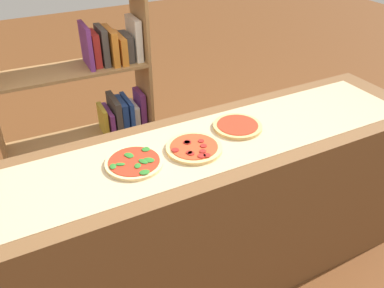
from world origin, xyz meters
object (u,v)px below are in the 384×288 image
pizza_pepperoni_1 (194,148)px  pizza_plain_2 (238,126)px  pizza_spinach_0 (134,162)px  bookshelf (96,106)px

pizza_pepperoni_1 → pizza_plain_2: pizza_pepperoni_1 is taller
pizza_spinach_0 → pizza_plain_2: bearing=5.2°
pizza_pepperoni_1 → pizza_plain_2: (0.27, 0.07, -0.00)m
pizza_spinach_0 → bookshelf: 1.03m
pizza_spinach_0 → pizza_pepperoni_1: same height
bookshelf → pizza_pepperoni_1: bearing=-80.6°
pizza_plain_2 → bookshelf: (-0.44, 0.95, -0.23)m
pizza_pepperoni_1 → pizza_plain_2: 0.28m
pizza_pepperoni_1 → bookshelf: bearing=99.4°
pizza_plain_2 → bookshelf: bearing=114.9°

